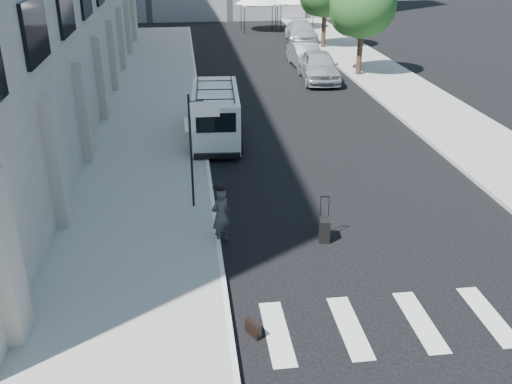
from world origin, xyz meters
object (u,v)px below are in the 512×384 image
object	(u,v)px
businessman	(221,216)
briefcase	(253,329)
parked_car_a	(319,66)
cargo_van	(216,114)
suitcase	(324,230)
parked_car_b	(306,56)
parked_car_c	(301,32)

from	to	relation	value
businessman	briefcase	bearing A→B (deg)	59.77
parked_car_a	briefcase	bearing A→B (deg)	-102.48
businessman	parked_car_a	world-z (taller)	parked_car_a
businessman	cargo_van	bearing A→B (deg)	-128.35
briefcase	parked_car_a	distance (m)	23.15
briefcase	suitcase	world-z (taller)	suitcase
suitcase	parked_car_a	size ratio (longest dim) A/B	0.25
suitcase	cargo_van	size ratio (longest dim) A/B	0.22
cargo_van	parked_car_a	xyz separation A→B (m)	(6.49, 9.47, -0.25)
briefcase	cargo_van	size ratio (longest dim) A/B	0.08
briefcase	suitcase	bearing A→B (deg)	28.84
briefcase	parked_car_b	world-z (taller)	parked_car_b
suitcase	parked_car_c	bearing A→B (deg)	87.96
briefcase	parked_car_a	xyz separation A→B (m)	(6.51, 22.21, 0.68)
briefcase	cargo_van	xyz separation A→B (m)	(0.02, 12.74, 0.93)
cargo_van	parked_car_b	xyz separation A→B (m)	(6.49, 13.16, -0.36)
suitcase	businessman	bearing A→B (deg)	-177.03
businessman	briefcase	xyz separation A→B (m)	(0.39, -4.10, -0.65)
parked_car_a	businessman	bearing A→B (deg)	-106.99
cargo_van	briefcase	bearing A→B (deg)	-87.09
parked_car_c	businessman	bearing A→B (deg)	-101.64
parked_car_b	parked_car_c	bearing A→B (deg)	78.62
cargo_van	parked_car_a	size ratio (longest dim) A/B	1.13
suitcase	parked_car_b	world-z (taller)	parked_car_b
cargo_van	businessman	bearing A→B (deg)	-89.71
parked_car_c	briefcase	bearing A→B (deg)	-99.33
cargo_van	parked_car_b	world-z (taller)	cargo_van
cargo_van	parked_car_c	size ratio (longest dim) A/B	1.06
cargo_van	parked_car_b	bearing A→B (deg)	66.75
briefcase	parked_car_c	size ratio (longest dim) A/B	0.08
cargo_van	parked_car_b	size ratio (longest dim) A/B	1.25
parked_car_b	parked_car_a	bearing A→B (deg)	-91.76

